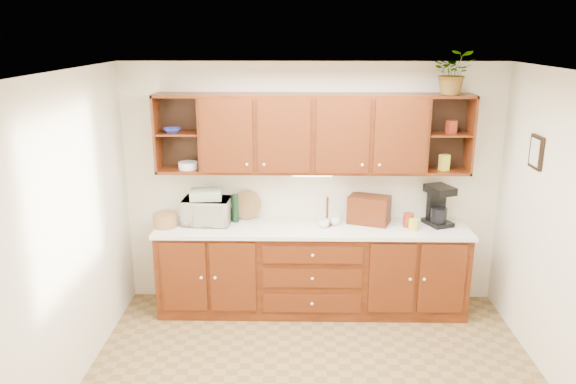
{
  "coord_description": "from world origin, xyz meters",
  "views": [
    {
      "loc": [
        -0.15,
        -4.05,
        2.89
      ],
      "look_at": [
        -0.24,
        1.15,
        1.4
      ],
      "focal_mm": 35.0,
      "sensor_mm": 36.0,
      "label": 1
    }
  ],
  "objects_px": {
    "microwave": "(207,211)",
    "coffee_maker": "(438,206)",
    "bread_box": "(369,210)",
    "potted_plant": "(454,72)"
  },
  "relations": [
    {
      "from": "bread_box",
      "to": "coffee_maker",
      "type": "bearing_deg",
      "value": 19.32
    },
    {
      "from": "microwave",
      "to": "potted_plant",
      "type": "relative_size",
      "value": 1.14
    },
    {
      "from": "bread_box",
      "to": "potted_plant",
      "type": "relative_size",
      "value": 0.97
    },
    {
      "from": "microwave",
      "to": "coffee_maker",
      "type": "distance_m",
      "value": 2.42
    },
    {
      "from": "microwave",
      "to": "coffee_maker",
      "type": "relative_size",
      "value": 1.17
    },
    {
      "from": "bread_box",
      "to": "potted_plant",
      "type": "bearing_deg",
      "value": 16.53
    },
    {
      "from": "microwave",
      "to": "coffee_maker",
      "type": "xyz_separation_m",
      "value": [
        2.42,
        0.03,
        0.07
      ]
    },
    {
      "from": "potted_plant",
      "to": "bread_box",
      "type": "bearing_deg",
      "value": 175.59
    },
    {
      "from": "bread_box",
      "to": "potted_plant",
      "type": "xyz_separation_m",
      "value": [
        0.75,
        -0.06,
        1.42
      ]
    },
    {
      "from": "bread_box",
      "to": "coffee_maker",
      "type": "relative_size",
      "value": 0.99
    }
  ]
}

